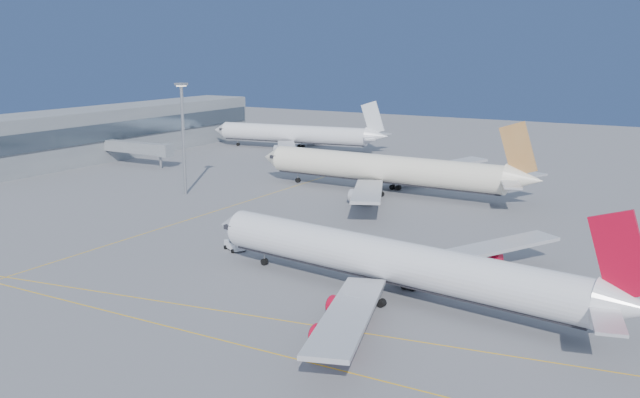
{
  "coord_description": "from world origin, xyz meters",
  "views": [
    {
      "loc": [
        50.41,
        -75.19,
        33.45
      ],
      "look_at": [
        -11.0,
        30.96,
        7.0
      ],
      "focal_mm": 40.0,
      "sensor_mm": 36.0,
      "label": 1
    }
  ],
  "objects_px": {
    "airliner_virgin": "(397,263)",
    "pushback_tug": "(235,244)",
    "airliner_etihad": "(389,169)",
    "airliner_third": "(297,134)",
    "light_mast": "(183,129)"
  },
  "relations": [
    {
      "from": "airliner_third",
      "to": "light_mast",
      "type": "distance_m",
      "value": 76.58
    },
    {
      "from": "pushback_tug",
      "to": "light_mast",
      "type": "xyz_separation_m",
      "value": [
        -37.54,
        31.4,
        13.9
      ]
    },
    {
      "from": "airliner_virgin",
      "to": "airliner_etihad",
      "type": "xyz_separation_m",
      "value": [
        -30.25,
        63.33,
        0.64
      ]
    },
    {
      "from": "airliner_third",
      "to": "light_mast",
      "type": "bearing_deg",
      "value": -85.62
    },
    {
      "from": "airliner_third",
      "to": "pushback_tug",
      "type": "bearing_deg",
      "value": -70.85
    },
    {
      "from": "airliner_virgin",
      "to": "airliner_third",
      "type": "bearing_deg",
      "value": 135.24
    },
    {
      "from": "airliner_virgin",
      "to": "pushback_tug",
      "type": "relative_size",
      "value": 14.88
    },
    {
      "from": "airliner_virgin",
      "to": "pushback_tug",
      "type": "distance_m",
      "value": 33.87
    },
    {
      "from": "airliner_virgin",
      "to": "airliner_third",
      "type": "relative_size",
      "value": 1.07
    },
    {
      "from": "airliner_virgin",
      "to": "light_mast",
      "type": "height_order",
      "value": "light_mast"
    },
    {
      "from": "airliner_virgin",
      "to": "pushback_tug",
      "type": "bearing_deg",
      "value": 174.9
    },
    {
      "from": "pushback_tug",
      "to": "airliner_virgin",
      "type": "bearing_deg",
      "value": 14.15
    },
    {
      "from": "airliner_virgin",
      "to": "airliner_third",
      "type": "distance_m",
      "value": 142.31
    },
    {
      "from": "airliner_virgin",
      "to": "light_mast",
      "type": "xyz_separation_m",
      "value": [
        -70.3,
        39.02,
        9.98
      ]
    },
    {
      "from": "pushback_tug",
      "to": "airliner_etihad",
      "type": "bearing_deg",
      "value": 114.66
    }
  ]
}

